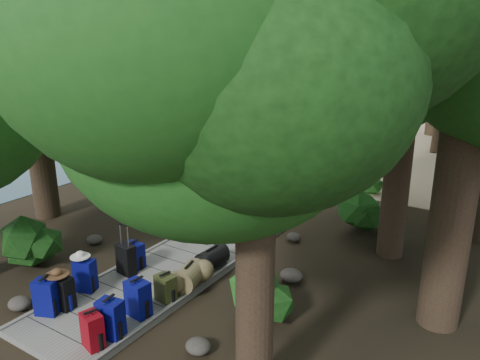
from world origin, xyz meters
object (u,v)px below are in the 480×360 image
Objects in this scene: backpack_left_a at (46,295)px; backpack_right_c at (138,297)px; backpack_left_d at (134,254)px; backpack_right_b at (111,317)px; kayak at (297,139)px; sun_lounger at (458,161)px; suitcase_on_boardwalk at (126,259)px; backpack_left_c at (85,274)px; backpack_left_b at (63,291)px; duffel_right_khaki at (189,276)px; duffel_right_black at (212,258)px; lone_suitcase_on_sand at (347,161)px; backpack_right_d at (165,287)px; backpack_right_a at (92,329)px.

backpack_right_c is (1.36, 0.83, -0.00)m from backpack_left_a.
backpack_right_c is at bearing -39.30° from backpack_left_d.
backpack_right_b is 15.59m from kayak.
suitcase_on_boardwalk is at bearing -113.81° from sun_lounger.
suitcase_on_boardwalk is at bearing -73.85° from backpack_left_d.
backpack_right_c is 1.11× the size of suitcase_on_boardwalk.
backpack_left_a reaches higher than suitcase_on_boardwalk.
backpack_left_c is 1.43m from backpack_right_c.
backpack_left_b is at bearing -93.35° from backpack_left_c.
duffel_right_khaki reaches higher than duffel_right_black.
backpack_right_c reaches higher than backpack_left_d.
backpack_left_b reaches higher than duffel_right_khaki.
backpack_right_b is 11.82m from lone_suitcase_on_sand.
backpack_right_c is 2.11m from duffel_right_black.
backpack_left_b is 0.99× the size of duffel_right_black.
backpack_right_b is at bearing -80.16° from lone_suitcase_on_sand.
backpack_right_d is 0.16× the size of kayak.
lone_suitcase_on_sand is (0.95, 11.68, -0.10)m from backpack_left_b.
backpack_right_b is at bearing -85.24° from duffel_right_black.
backpack_right_d is at bearing 36.68° from backpack_left_b.
duffel_right_khaki is 1.02× the size of lone_suitcase_on_sand.
lone_suitcase_on_sand is (-0.31, 11.12, -0.12)m from backpack_right_c.
duffel_right_khaki is (1.52, 2.06, -0.13)m from backpack_left_a.
backpack_right_d is at bearing -84.45° from duffel_right_black.
backpack_right_d is 0.82× the size of duffel_right_black.
backpack_right_b reaches higher than lone_suitcase_on_sand.
backpack_right_b is at bearing -42.79° from suitcase_on_boardwalk.
backpack_left_a is 2.07m from backpack_left_d.
backpack_left_a is 1.20× the size of backpack_left_d.
kayak is at bearing 77.35° from backpack_left_a.
backpack_right_b is at bearing -9.51° from backpack_left_b.
duffel_right_khaki is 0.20× the size of kayak.
kayak is at bearing 105.20° from backpack_left_d.
backpack_right_a is at bearing -48.78° from suitcase_on_boardwalk.
backpack_left_d is 1.63m from duffel_right_black.
suitcase_on_boardwalk is (-1.31, -1.15, 0.11)m from duffel_right_black.
backpack_left_a is 0.90m from backpack_left_c.
backpack_left_d is (0.11, 1.17, -0.05)m from backpack_left_c.
sun_lounger is (3.04, 14.21, -0.17)m from backpack_right_b.
backpack_left_a is at bearing -114.32° from backpack_left_b.
lone_suitcase_on_sand is (-0.47, 9.90, 0.00)m from duffel_right_khaki.
duffel_right_black is 1.06× the size of suitcase_on_boardwalk.
backpack_left_d is 2.38m from backpack_right_b.
backpack_left_b reaches higher than kayak.
backpack_right_b reaches higher than kayak.
sun_lounger is at bearing 50.37° from backpack_left_a.
backpack_left_b is at bearing -81.02° from kayak.
backpack_left_d is at bearing 66.44° from backpack_left_a.
backpack_right_c is 11.13m from lone_suitcase_on_sand.
duffel_right_khaki reaches higher than kayak.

